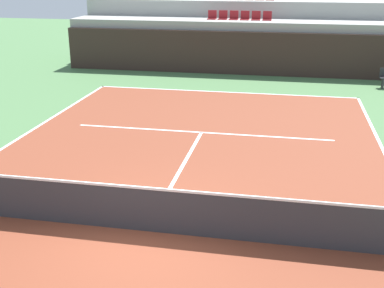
# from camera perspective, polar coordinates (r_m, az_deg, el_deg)

# --- Properties ---
(ground_plane) EXTENTS (80.00, 80.00, 0.00)m
(ground_plane) POSITION_cam_1_polar(r_m,az_deg,el_deg) (10.13, -5.33, -9.97)
(ground_plane) COLOR #477042
(court_surface) EXTENTS (11.00, 24.00, 0.01)m
(court_surface) POSITION_cam_1_polar(r_m,az_deg,el_deg) (10.13, -5.33, -9.95)
(court_surface) COLOR brown
(court_surface) RESTS_ON ground_plane
(baseline_far) EXTENTS (11.00, 0.10, 0.00)m
(baseline_far) POSITION_cam_1_polar(r_m,az_deg,el_deg) (21.14, 3.74, 5.99)
(baseline_far) COLOR white
(baseline_far) RESTS_ON court_surface
(service_line_far) EXTENTS (8.26, 0.10, 0.00)m
(service_line_far) POSITION_cam_1_polar(r_m,az_deg,el_deg) (15.85, 1.10, 1.34)
(service_line_far) COLOR white
(service_line_far) RESTS_ON court_surface
(centre_service_line) EXTENTS (0.10, 6.40, 0.00)m
(centre_service_line) POSITION_cam_1_polar(r_m,az_deg,el_deg) (12.91, -1.38, -3.05)
(centre_service_line) COLOR white
(centre_service_line) RESTS_ON court_surface
(back_wall) EXTENTS (17.21, 0.30, 2.08)m
(back_wall) POSITION_cam_1_polar(r_m,az_deg,el_deg) (24.72, 5.00, 10.39)
(back_wall) COLOR #33231E
(back_wall) RESTS_ON ground_plane
(stands_tier_lower) EXTENTS (17.21, 2.40, 2.49)m
(stands_tier_lower) POSITION_cam_1_polar(r_m,az_deg,el_deg) (26.01, 5.35, 11.31)
(stands_tier_lower) COLOR #9E9E99
(stands_tier_lower) RESTS_ON ground_plane
(stands_tier_upper) EXTENTS (17.21, 2.40, 3.32)m
(stands_tier_upper) POSITION_cam_1_polar(r_m,az_deg,el_deg) (28.33, 5.90, 12.82)
(stands_tier_upper) COLOR #9E9E99
(stands_tier_upper) RESTS_ON ground_plane
(seating_row_lower) EXTENTS (3.23, 0.44, 0.44)m
(seating_row_lower) POSITION_cam_1_polar(r_m,az_deg,el_deg) (25.94, 5.47, 14.33)
(seating_row_lower) COLOR maroon
(seating_row_lower) RESTS_ON stands_tier_lower
(tennis_net) EXTENTS (11.08, 0.08, 1.07)m
(tennis_net) POSITION_cam_1_polar(r_m,az_deg,el_deg) (9.89, -5.42, -7.41)
(tennis_net) COLOR black
(tennis_net) RESTS_ON court_surface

